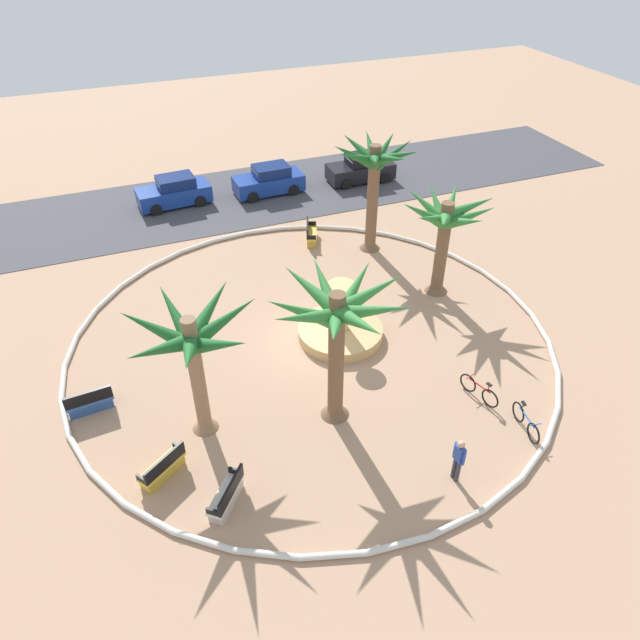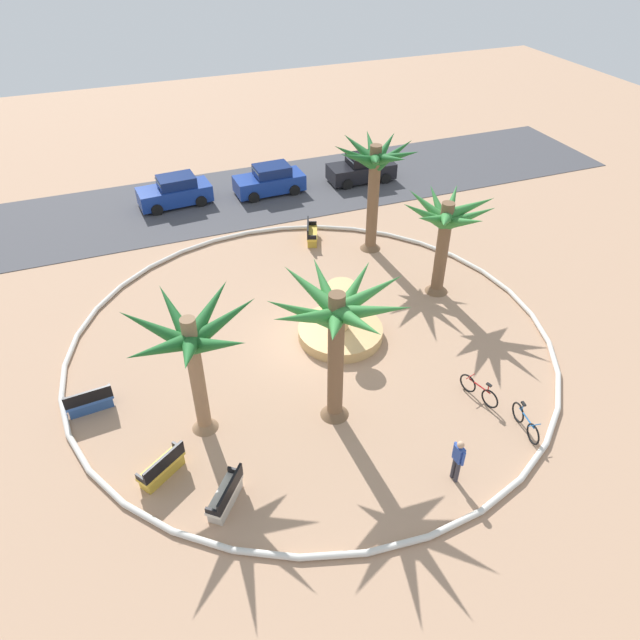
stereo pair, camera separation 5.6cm
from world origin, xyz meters
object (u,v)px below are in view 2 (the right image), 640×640
(bench_west, at_px, (162,469))
(parked_car_leftmost, at_px, (175,192))
(fountain, at_px, (340,330))
(person_cyclist_helmet, at_px, (458,459))
(palm_tree_by_curb, at_px, (375,170))
(palm_tree_near_fountain, at_px, (336,321))
(bench_southeast, at_px, (226,497))
(bench_north, at_px, (90,402))
(parked_car_second, at_px, (270,181))
(bench_east, at_px, (312,235))
(bicycle_by_lamppost, at_px, (525,422))
(palm_tree_mid_plaza, at_px, (192,345))
(parked_car_third, at_px, (362,169))
(bicycle_red_frame, at_px, (479,390))
(palm_tree_far_side, at_px, (445,224))

(bench_west, xyz_separation_m, parked_car_leftmost, (3.80, 18.87, 0.43))
(fountain, relative_size, person_cyclist_helmet, 2.05)
(palm_tree_by_curb, xyz_separation_m, person_cyclist_helmet, (-3.60, -13.77, -3.21))
(palm_tree_near_fountain, distance_m, bench_southeast, 6.15)
(bench_north, bearing_deg, parked_car_second, 52.84)
(fountain, bearing_deg, parked_car_second, 84.29)
(person_cyclist_helmet, distance_m, parked_car_leftmost, 22.68)
(palm_tree_near_fountain, bearing_deg, bench_north, 157.34)
(bench_east, relative_size, bicycle_by_lamppost, 0.98)
(palm_tree_near_fountain, distance_m, parked_car_second, 18.48)
(palm_tree_mid_plaza, distance_m, person_cyclist_helmet, 8.71)
(bench_east, relative_size, parked_car_second, 0.41)
(bench_north, distance_m, parked_car_leftmost, 16.12)
(bench_southeast, xyz_separation_m, person_cyclist_helmet, (6.78, -1.64, 0.59))
(bench_north, xyz_separation_m, parked_car_third, (16.80, 14.26, 0.43))
(parked_car_second, distance_m, parked_car_third, 5.72)
(bench_west, relative_size, person_cyclist_helmet, 0.96)
(bench_southeast, bearing_deg, parked_car_third, 55.99)
(bicycle_by_lamppost, distance_m, parked_car_leftmost, 22.72)
(bench_southeast, bearing_deg, bench_north, 122.19)
(bench_west, bearing_deg, bench_east, 52.16)
(parked_car_leftmost, bearing_deg, parked_car_third, -4.20)
(bench_east, bearing_deg, bench_west, -127.84)
(fountain, relative_size, parked_car_second, 0.84)
(bicycle_red_frame, height_order, parked_car_third, parked_car_third)
(palm_tree_mid_plaza, height_order, bench_southeast, palm_tree_mid_plaza)
(bicycle_red_frame, bearing_deg, parked_car_second, 95.41)
(bicycle_by_lamppost, height_order, parked_car_second, parked_car_second)
(bench_west, bearing_deg, bicycle_by_lamppost, -12.01)
(bicycle_by_lamppost, distance_m, parked_car_third, 20.79)
(bench_southeast, bearing_deg, bench_west, 132.74)
(palm_tree_by_curb, height_order, person_cyclist_helmet, palm_tree_by_curb)
(palm_tree_near_fountain, bearing_deg, parked_car_leftmost, 96.71)
(bicycle_by_lamppost, bearing_deg, palm_tree_near_fountain, 152.15)
(palm_tree_far_side, distance_m, parked_car_leftmost, 16.17)
(bench_west, bearing_deg, palm_tree_near_fountain, 4.94)
(bench_west, xyz_separation_m, person_cyclist_helmet, (8.36, -3.35, 0.59))
(bench_east, distance_m, bicycle_by_lamppost, 14.82)
(bench_north, xyz_separation_m, parked_car_leftmost, (5.67, 15.08, 0.43))
(fountain, distance_m, bench_southeast, 8.75)
(palm_tree_near_fountain, bearing_deg, bicycle_red_frame, -12.53)
(bicycle_red_frame, relative_size, person_cyclist_helmet, 1.00)
(bench_southeast, bearing_deg, fountain, 44.61)
(bench_west, relative_size, bench_southeast, 1.03)
(palm_tree_by_curb, bearing_deg, bicycle_by_lamppost, -91.58)
(bench_west, distance_m, parked_car_second, 20.59)
(palm_tree_by_curb, bearing_deg, palm_tree_far_side, -75.97)
(bench_east, bearing_deg, bicycle_by_lamppost, -81.75)
(bench_west, bearing_deg, palm_tree_by_curb, 41.05)
(bicycle_by_lamppost, bearing_deg, bench_west, 167.99)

